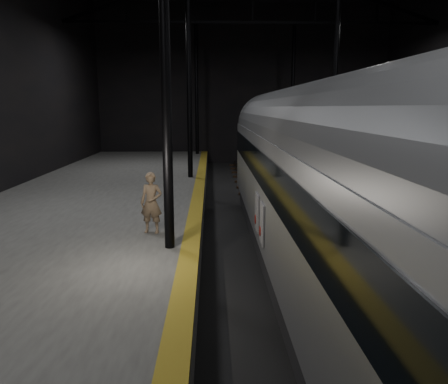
{
  "coord_description": "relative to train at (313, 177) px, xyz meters",
  "views": [
    {
      "loc": [
        -2.67,
        -15.25,
        4.69
      ],
      "look_at": [
        -2.27,
        -1.42,
        2.0
      ],
      "focal_mm": 35.0,
      "sensor_mm": 36.0,
      "label": 1
    }
  ],
  "objects": [
    {
      "name": "tactile_strip",
      "position": [
        -3.25,
        3.98,
        -1.89
      ],
      "size": [
        0.5,
        43.8,
        0.01
      ],
      "primitive_type": "cube",
      "color": "#996D1B",
      "rests_on": "platform_left"
    },
    {
      "name": "train",
      "position": [
        0.0,
        0.0,
        0.0
      ],
      "size": [
        2.91,
        19.45,
        5.2
      ],
      "color": "#A9ABB1",
      "rests_on": "ground"
    },
    {
      "name": "track",
      "position": [
        0.0,
        3.98,
        -2.83
      ],
      "size": [
        2.4,
        43.0,
        0.24
      ],
      "color": "#3F3328",
      "rests_on": "ground"
    },
    {
      "name": "platform_left",
      "position": [
        -7.5,
        3.98,
        -2.4
      ],
      "size": [
        9.0,
        43.8,
        1.0
      ],
      "primitive_type": "cube",
      "color": "#4C4C4A",
      "rests_on": "ground"
    },
    {
      "name": "ground",
      "position": [
        0.0,
        3.98,
        -2.9
      ],
      "size": [
        44.0,
        44.0,
        0.0
      ],
      "primitive_type": "plane",
      "color": "black",
      "rests_on": "ground"
    },
    {
      "name": "woman",
      "position": [
        -4.46,
        1.4,
        -0.99
      ],
      "size": [
        0.73,
        0.55,
        1.82
      ],
      "primitive_type": "imported",
      "rotation": [
        0.0,
        0.0,
        -0.19
      ],
      "color": "#8F7457",
      "rests_on": "platform_left"
    }
  ]
}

